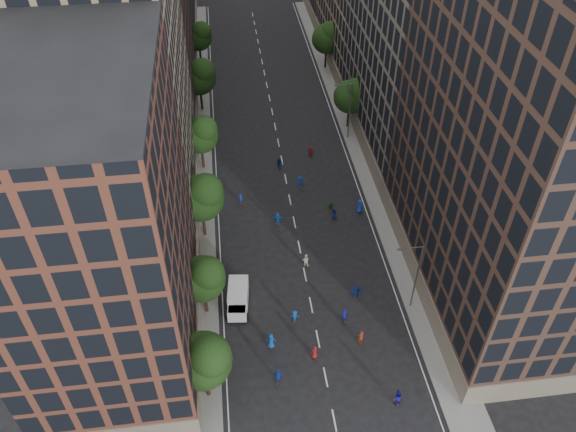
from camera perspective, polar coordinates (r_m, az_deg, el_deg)
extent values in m
plane|color=black|center=(80.85, -0.58, 5.50)|extent=(240.00, 240.00, 0.00)
cube|color=slate|center=(86.76, -9.15, 7.77)|extent=(4.00, 105.00, 0.15)
cube|color=slate|center=(88.78, 6.64, 8.89)|extent=(4.00, 105.00, 0.15)
cube|color=#592F22|center=(49.86, -18.77, -1.85)|extent=(14.00, 22.00, 30.00)
cube|color=#877258|center=(68.32, -16.64, 13.23)|extent=(14.00, 26.00, 34.00)
cube|color=#592F22|center=(90.28, -14.83, 18.39)|extent=(14.00, 20.00, 28.00)
cube|color=#422C23|center=(56.28, 22.24, 6.54)|extent=(14.00, 30.00, 36.00)
cube|color=#60574F|center=(80.14, 13.27, 17.67)|extent=(14.00, 28.00, 33.00)
cylinder|color=black|center=(54.08, -8.23, -16.46)|extent=(0.36, 0.36, 3.96)
sphere|color=black|center=(51.09, -8.62, -14.31)|extent=(5.20, 5.20, 5.20)
sphere|color=black|center=(49.68, -8.00, -13.90)|extent=(3.90, 3.90, 3.90)
cylinder|color=black|center=(60.15, -8.38, -8.47)|extent=(0.36, 0.36, 3.70)
sphere|color=black|center=(57.64, -8.71, -6.31)|extent=(4.80, 4.80, 4.80)
sphere|color=black|center=(56.40, -8.21, -5.80)|extent=(3.60, 3.60, 3.60)
cylinder|color=black|center=(68.37, -8.56, -0.66)|extent=(0.36, 0.36, 4.22)
sphere|color=black|center=(65.89, -8.89, 1.82)|extent=(5.60, 5.60, 5.60)
sphere|color=black|center=(64.54, -8.39, 2.52)|extent=(4.20, 4.20, 4.20)
cylinder|color=black|center=(79.48, -8.68, 5.98)|extent=(0.36, 0.36, 3.87)
sphere|color=black|center=(77.51, -8.94, 8.09)|extent=(5.00, 5.00, 5.00)
sphere|color=black|center=(76.39, -8.57, 8.71)|extent=(3.75, 3.75, 3.75)
cylinder|color=black|center=(92.98, -8.80, 11.69)|extent=(0.36, 0.36, 4.05)
sphere|color=black|center=(91.24, -9.04, 13.69)|extent=(5.40, 5.40, 5.40)
sphere|color=black|center=(90.13, -8.69, 14.34)|extent=(4.05, 4.05, 4.05)
cylinder|color=black|center=(107.28, -8.88, 15.82)|extent=(0.36, 0.36, 3.78)
sphere|color=black|center=(105.86, -9.08, 17.50)|extent=(4.80, 4.80, 4.80)
sphere|color=black|center=(104.93, -8.81, 18.02)|extent=(3.60, 3.60, 3.60)
cylinder|color=black|center=(88.08, 6.15, 10.02)|extent=(0.36, 0.36, 3.74)
sphere|color=black|center=(86.37, 6.31, 11.95)|extent=(5.00, 5.00, 5.00)
sphere|color=black|center=(85.48, 6.86, 12.53)|extent=(3.75, 3.75, 3.75)
cylinder|color=black|center=(105.22, 3.84, 15.74)|extent=(0.36, 0.36, 3.96)
sphere|color=black|center=(103.71, 3.93, 17.53)|extent=(5.20, 5.20, 5.20)
sphere|color=black|center=(102.85, 4.40, 18.09)|extent=(3.90, 3.90, 3.90)
cylinder|color=#595B60|center=(59.49, 12.90, -6.15)|extent=(0.18, 0.18, 9.00)
cylinder|color=#595B60|center=(55.96, 12.42, -3.18)|extent=(2.40, 0.12, 0.12)
cube|color=#595B60|center=(55.68, 11.33, -3.33)|extent=(0.50, 0.22, 0.15)
cylinder|color=#595B60|center=(84.11, 6.30, 10.47)|extent=(0.18, 0.18, 9.00)
cylinder|color=#595B60|center=(81.65, 5.69, 13.14)|extent=(2.40, 0.12, 0.12)
cube|color=#595B60|center=(81.45, 4.91, 13.08)|extent=(0.50, 0.22, 0.15)
cube|color=silver|center=(60.87, -5.08, -7.88)|extent=(2.48, 3.78, 2.18)
cube|color=silver|center=(59.78, -5.17, -9.72)|extent=(2.15, 1.80, 1.39)
cube|color=black|center=(59.28, -5.21, -9.32)|extent=(1.92, 1.48, 0.10)
cylinder|color=black|center=(60.20, -6.10, -10.32)|extent=(0.33, 0.78, 0.75)
cylinder|color=black|center=(60.04, -4.19, -10.34)|extent=(0.33, 0.78, 0.75)
cylinder|color=black|center=(62.65, -5.86, -7.55)|extent=(0.33, 0.78, 0.75)
cylinder|color=black|center=(62.50, -4.03, -7.56)|extent=(0.33, 0.78, 0.75)
imported|color=#11438F|center=(57.44, -1.74, -12.59)|extent=(1.02, 0.73, 1.94)
imported|color=#151298|center=(59.79, 5.75, -10.01)|extent=(0.74, 0.61, 1.74)
imported|color=#171190|center=(54.94, 11.00, -17.64)|extent=(1.07, 0.93, 1.88)
imported|color=#124998|center=(59.57, 0.67, -10.16)|extent=(1.03, 0.66, 1.51)
imported|color=#1637B2|center=(55.22, -1.00, -15.97)|extent=(1.17, 0.81, 1.84)
imported|color=#132F9D|center=(62.05, 6.91, -7.66)|extent=(1.60, 0.69, 1.67)
imported|color=maroon|center=(56.89, 2.71, -13.66)|extent=(0.92, 0.74, 1.64)
imported|color=maroon|center=(58.28, 7.42, -12.11)|extent=(0.74, 0.60, 1.74)
imported|color=silver|center=(64.84, 1.80, -4.52)|extent=(0.99, 0.88, 1.71)
imported|color=#39393D|center=(61.58, -5.78, -8.07)|extent=(1.10, 0.69, 1.62)
imported|color=#1B591A|center=(72.03, 4.39, 0.92)|extent=(0.96, 0.51, 1.57)
imported|color=#1552B0|center=(69.92, -1.09, -0.31)|extent=(1.71, 0.78, 1.78)
imported|color=#153BB1|center=(72.20, 7.27, 0.97)|extent=(1.08, 0.86, 1.93)
imported|color=#152FB2|center=(73.41, -4.85, 1.76)|extent=(0.59, 0.42, 1.51)
imported|color=#13269F|center=(70.80, 4.65, 0.12)|extent=(0.92, 0.76, 1.70)
imported|color=#13359D|center=(75.47, 1.26, 3.41)|extent=(1.41, 1.09, 1.92)
imported|color=navy|center=(79.09, -0.90, 5.38)|extent=(1.14, 0.80, 1.80)
imported|color=#AD1C2F|center=(81.62, 2.32, 6.54)|extent=(1.53, 1.04, 1.59)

